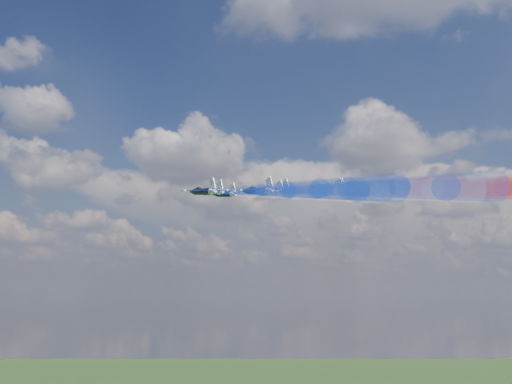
% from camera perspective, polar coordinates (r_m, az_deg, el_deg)
% --- Properties ---
extents(jet_lead, '(16.84, 16.34, 6.07)m').
position_cam_1_polar(jet_lead, '(162.60, -2.85, -0.20)').
color(jet_lead, black).
extents(trail_lead, '(45.66, 33.66, 11.39)m').
position_cam_1_polar(trail_lead, '(135.32, 3.63, -0.11)').
color(trail_lead, silver).
extents(jet_inner_left, '(16.84, 16.34, 6.07)m').
position_cam_1_polar(jet_inner_left, '(146.65, -4.07, -0.01)').
color(jet_inner_left, black).
extents(trail_inner_left, '(45.66, 33.66, 11.39)m').
position_cam_1_polar(trail_inner_left, '(119.09, 3.01, 0.14)').
color(trail_inner_left, blue).
extents(jet_inner_right, '(16.84, 16.34, 6.07)m').
position_cam_1_polar(jet_inner_right, '(158.43, 1.84, 0.16)').
color(jet_inner_right, black).
extents(trail_inner_right, '(45.66, 33.66, 11.39)m').
position_cam_1_polar(trail_inner_right, '(132.79, 9.42, 0.32)').
color(trail_inner_right, red).
extents(jet_outer_left, '(16.84, 16.34, 6.07)m').
position_cam_1_polar(jet_outer_left, '(134.07, -4.81, 0.04)').
color(jet_outer_left, black).
extents(trail_outer_left, '(45.66, 33.66, 11.39)m').
position_cam_1_polar(trail_outer_left, '(106.39, 2.91, 0.21)').
color(trail_outer_left, blue).
extents(jet_center_third, '(16.84, 16.34, 6.07)m').
position_cam_1_polar(jet_center_third, '(144.63, 1.24, -0.07)').
color(jet_center_third, black).
extents(trail_center_third, '(45.66, 33.66, 11.39)m').
position_cam_1_polar(trail_center_third, '(118.90, 9.58, 0.07)').
color(trail_center_third, silver).
extents(jet_outer_right, '(16.84, 16.34, 6.07)m').
position_cam_1_polar(jet_outer_right, '(154.18, 6.68, 0.22)').
color(jet_outer_right, black).
extents(trail_outer_right, '(45.66, 33.66, 11.39)m').
position_cam_1_polar(trail_outer_right, '(130.45, 15.37, 0.40)').
color(trail_outer_right, red).
extents(jet_rear_left, '(16.84, 16.34, 6.07)m').
position_cam_1_polar(jet_rear_left, '(128.93, 0.18, 0.10)').
color(jet_rear_left, black).
extents(trail_rear_left, '(45.66, 33.66, 11.39)m').
position_cam_1_polar(trail_rear_left, '(103.00, 9.52, 0.29)').
color(trail_rear_left, blue).
extents(jet_rear_right, '(16.84, 16.34, 6.07)m').
position_cam_1_polar(jet_rear_right, '(138.99, 6.42, 0.04)').
color(jet_rear_right, black).
extents(trail_rear_right, '(45.66, 33.66, 11.39)m').
position_cam_1_polar(trail_rear_right, '(115.36, 16.21, 0.19)').
color(trail_rear_right, red).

